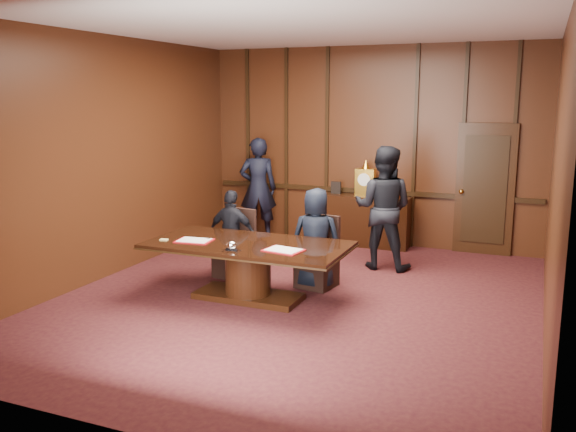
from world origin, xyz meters
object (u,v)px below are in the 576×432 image
Objects in this scene: sideboard at (365,219)px; signatory_left at (232,234)px; signatory_right at (316,238)px; witness_right at (383,208)px; conference_table at (248,261)px; witness_left at (258,188)px.

signatory_left is (-1.26, -2.66, 0.16)m from sideboard.
witness_right is at bearing -124.76° from signatory_right.
sideboard is 1.14× the size of signatory_right.
sideboard is at bearing -99.70° from signatory_right.
signatory_right is (0.65, 0.80, 0.19)m from conference_table.
sideboard is 0.84× the size of witness_right.
sideboard is at bearing -116.04° from signatory_left.
signatory_right is at bearing -89.11° from sideboard.
witness_right is (2.67, -1.15, 0.01)m from witness_left.
sideboard is at bearing 80.01° from conference_table.
witness_right is (0.65, -1.31, 0.46)m from sideboard.
signatory_left is 2.63m from witness_left.
witness_left is 0.99× the size of witness_right.
sideboard is at bearing -63.36° from witness_right.
witness_right is (0.61, 1.35, 0.25)m from signatory_right.
witness_left reaches higher than sideboard.
conference_table is (-0.61, -3.46, 0.02)m from sideboard.
signatory_right is at bearing 104.98° from witness_left.
sideboard is 1.53m from witness_right.
witness_left is 2.90m from witness_right.
signatory_left is at bearing 129.09° from conference_table.
conference_table is 1.38× the size of witness_right.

